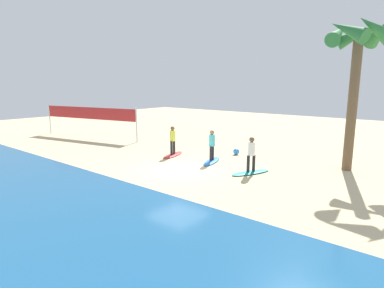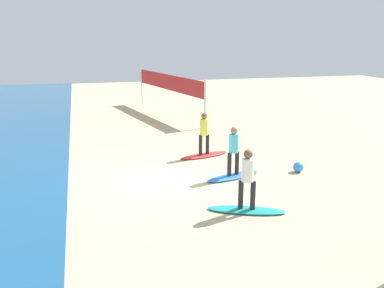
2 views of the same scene
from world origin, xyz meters
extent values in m
plane|color=#CCB789|center=(0.00, 0.00, 0.00)|extent=(60.00, 60.00, 0.00)
ellipsoid|color=teal|center=(-3.09, -1.65, 0.04)|extent=(1.34, 2.15, 0.09)
cylinder|color=#232328|center=(-3.02, -1.50, 0.48)|extent=(0.14, 0.14, 0.78)
cylinder|color=#232328|center=(-3.15, -1.80, 0.48)|extent=(0.14, 0.14, 0.78)
cylinder|color=white|center=(-3.09, -1.65, 1.18)|extent=(0.32, 0.32, 0.62)
sphere|color=brown|center=(-3.09, -1.65, 1.61)|extent=(0.24, 0.24, 0.24)
ellipsoid|color=blue|center=(-0.37, -2.29, 0.04)|extent=(1.17, 2.17, 0.09)
cylinder|color=#232328|center=(-0.42, -2.14, 0.48)|extent=(0.14, 0.14, 0.78)
cylinder|color=#232328|center=(-0.32, -2.45, 0.48)|extent=(0.14, 0.14, 0.78)
cylinder|color=#4CC6D1|center=(-0.37, -2.29, 1.18)|extent=(0.32, 0.32, 0.62)
sphere|color=#9E704C|center=(-0.37, -2.29, 1.61)|extent=(0.24, 0.24, 0.24)
ellipsoid|color=red|center=(2.27, -2.09, 0.04)|extent=(1.08, 2.17, 0.09)
cylinder|color=#232328|center=(2.23, -1.94, 0.48)|extent=(0.14, 0.14, 0.78)
cylinder|color=#232328|center=(2.32, -2.25, 0.48)|extent=(0.14, 0.14, 0.78)
cylinder|color=#E0E04C|center=(2.27, -2.09, 1.18)|extent=(0.32, 0.32, 0.62)
sphere|color=brown|center=(2.27, -2.09, 1.61)|extent=(0.24, 0.24, 0.24)
cylinder|color=silver|center=(7.20, -3.65, 1.25)|extent=(0.10, 0.10, 2.50)
cylinder|color=silver|center=(16.01, -1.79, 1.25)|extent=(0.10, 0.10, 2.50)
cube|color=red|center=(11.61, -2.72, 1.90)|extent=(8.81, 1.89, 0.90)
cylinder|color=brown|center=(-6.39, -5.18, 3.10)|extent=(0.44, 0.44, 6.19)
cone|color=#2D7538|center=(-5.49, -5.18, 6.44)|extent=(0.70, 1.93, 1.40)
cone|color=#2D7538|center=(-6.11, -4.32, 6.44)|extent=(2.05, 1.26, 1.40)
cone|color=#2D7538|center=(-7.11, -4.65, 6.44)|extent=(1.70, 1.97, 1.40)
cone|color=#2D7538|center=(-7.11, -5.71, 6.44)|extent=(1.70, 1.97, 1.40)
cone|color=#2D7538|center=(-6.11, -6.04, 6.44)|extent=(2.05, 1.26, 1.40)
sphere|color=#338CE5|center=(-0.44, -4.68, 0.18)|extent=(0.36, 0.36, 0.36)
camera|label=1|loc=(-10.06, 11.19, 4.13)|focal=29.74mm
camera|label=2|loc=(-12.73, 2.52, 4.59)|focal=39.09mm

